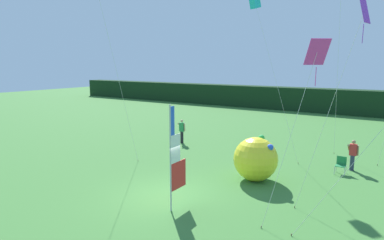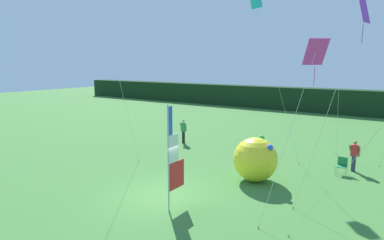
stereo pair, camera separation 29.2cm
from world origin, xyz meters
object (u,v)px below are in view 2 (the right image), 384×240
at_px(banner_flag, 173,159).
at_px(person_mid_field, 183,131).
at_px(kite_purple_diamond_5, 361,20).
at_px(folding_chair, 342,165).
at_px(inflatable_balloon, 255,159).
at_px(kite_cyan_box_1, 256,3).
at_px(person_near_banner, 354,155).
at_px(kite_magenta_diamond_0, 314,58).

xyz_separation_m(banner_flag, person_mid_field, (-6.05, 9.04, -1.08)).
bearing_deg(kite_purple_diamond_5, folding_chair, 102.09).
distance_m(inflatable_balloon, folding_chair, 4.82).
bearing_deg(kite_cyan_box_1, person_near_banner, -5.49).
height_order(kite_magenta_diamond_0, kite_cyan_box_1, kite_cyan_box_1).
bearing_deg(person_mid_field, banner_flag, -56.21).
xyz_separation_m(kite_cyan_box_1, kite_purple_diamond_5, (6.57, -5.62, -2.08)).
distance_m(kite_cyan_box_1, kite_purple_diamond_5, 8.90).
bearing_deg(person_mid_field, kite_magenta_diamond_0, -31.41).
bearing_deg(inflatable_balloon, kite_magenta_diamond_0, -34.18).
xyz_separation_m(inflatable_balloon, kite_purple_diamond_5, (4.22, -0.72, 6.14)).
bearing_deg(kite_purple_diamond_5, inflatable_balloon, 170.33).
distance_m(person_near_banner, kite_cyan_box_1, 10.41).
relative_size(folding_chair, kite_magenta_diamond_0, 0.14).
distance_m(person_near_banner, kite_purple_diamond_5, 8.11).
height_order(person_mid_field, inflatable_balloon, inflatable_balloon).
relative_size(person_mid_field, kite_purple_diamond_5, 0.21).
distance_m(kite_magenta_diamond_0, kite_cyan_box_1, 9.39).
bearing_deg(kite_magenta_diamond_0, kite_purple_diamond_5, 46.50).
relative_size(folding_chair, kite_purple_diamond_5, 0.11).
bearing_deg(banner_flag, person_near_banner, 60.23).
relative_size(kite_magenta_diamond_0, kite_cyan_box_1, 0.67).
distance_m(person_mid_field, kite_magenta_diamond_0, 13.19).
bearing_deg(kite_magenta_diamond_0, person_near_banner, 83.12).
xyz_separation_m(person_mid_field, kite_magenta_diamond_0, (10.44, -6.37, 4.95)).
distance_m(inflatable_balloon, kite_magenta_diamond_0, 5.99).
relative_size(kite_magenta_diamond_0, kite_purple_diamond_5, 0.81).
relative_size(person_near_banner, kite_magenta_diamond_0, 0.25).
distance_m(banner_flag, folding_chair, 9.53).
relative_size(person_near_banner, person_mid_field, 0.97).
bearing_deg(kite_cyan_box_1, person_mid_field, -173.78).
height_order(person_near_banner, kite_cyan_box_1, kite_cyan_box_1).
xyz_separation_m(person_near_banner, person_mid_field, (-11.20, 0.03, 0.03)).
height_order(person_near_banner, inflatable_balloon, inflatable_balloon).
relative_size(person_near_banner, inflatable_balloon, 0.75).
bearing_deg(kite_magenta_diamond_0, inflatable_balloon, 145.82).
height_order(banner_flag, inflatable_balloon, banner_flag).
height_order(folding_chair, kite_magenta_diamond_0, kite_magenta_diamond_0).
height_order(inflatable_balloon, kite_purple_diamond_5, kite_purple_diamond_5).
relative_size(inflatable_balloon, kite_cyan_box_1, 0.23).
xyz_separation_m(banner_flag, kite_purple_diamond_5, (5.63, 3.97, 5.22)).
height_order(person_near_banner, folding_chair, person_near_banner).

